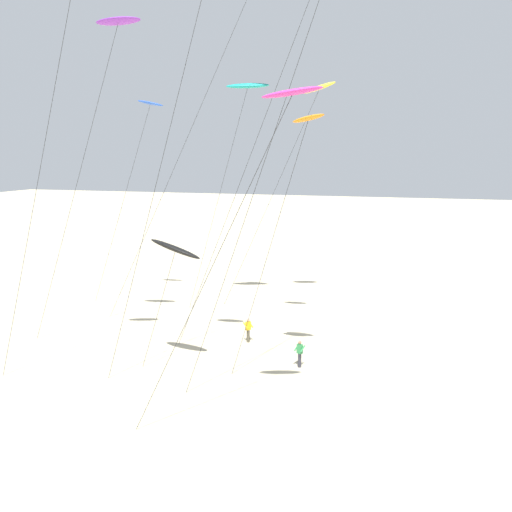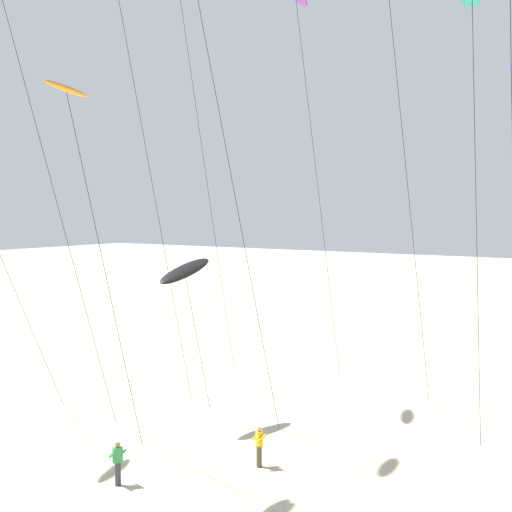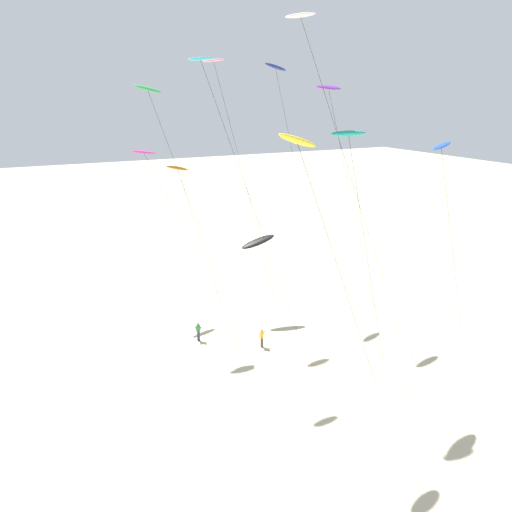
{
  "view_description": "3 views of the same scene",
  "coord_description": "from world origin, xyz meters",
  "views": [
    {
      "loc": [
        -35.41,
        -2.6,
        12.88
      ],
      "look_at": [
        0.25,
        8.11,
        5.91
      ],
      "focal_mm": 39.05,
      "sensor_mm": 36.0,
      "label": 1
    },
    {
      "loc": [
        13.39,
        -12.95,
        10.28
      ],
      "look_at": [
        -1.67,
        9.94,
        8.32
      ],
      "focal_mm": 46.07,
      "sensor_mm": 36.0,
      "label": 2
    },
    {
      "loc": [
        33.22,
        -8.82,
        20.2
      ],
      "look_at": [
        -0.13,
        7.68,
        8.26
      ],
      "focal_mm": 35.33,
      "sensor_mm": 36.0,
      "label": 3
    }
  ],
  "objects": [
    {
      "name": "ground_plane",
      "position": [
        0.0,
        0.0,
        0.0
      ],
      "size": [
        260.0,
        260.0,
        0.0
      ],
      "primitive_type": "plane",
      "color": "beige"
    },
    {
      "name": "kite_yellow",
      "position": [
        9.14,
        5.67,
        17.69
      ],
      "size": [
        1.44,
        9.1,
        18.44
      ],
      "color": "yellow",
      "rests_on": "ground"
    },
    {
      "name": "kite_teal",
      "position": [
        6.8,
        10.77,
        17.79
      ],
      "size": [
        1.77,
        6.73,
        18.19
      ],
      "color": "teal",
      "rests_on": "ground"
    },
    {
      "name": "kite_cyan",
      "position": [
        -1.31,
        4.29,
        21.91
      ],
      "size": [
        1.44,
        9.83,
        22.75
      ],
      "color": "#33BFE0",
      "rests_on": "ground"
    },
    {
      "name": "kite_purple",
      "position": [
        -3.24,
        15.95,
        20.58
      ],
      "size": [
        1.49,
        8.5,
        21.12
      ],
      "color": "purple",
      "rests_on": "ground"
    },
    {
      "name": "kite_pink",
      "position": [
        -8.02,
        7.83,
        22.41
      ],
      "size": [
        1.28,
        7.78,
        23.14
      ],
      "color": "pink",
      "rests_on": "ground"
    },
    {
      "name": "kite_navy",
      "position": [
        -9.53,
        14.38,
        22.35
      ],
      "size": [
        1.33,
        7.43,
        23.11
      ],
      "color": "navy",
      "rests_on": "ground"
    },
    {
      "name": "kite_blue",
      "position": [
        6.6,
        19.06,
        16.43
      ],
      "size": [
        1.18,
        6.77,
        17.11
      ],
      "color": "blue",
      "rests_on": "ground"
    },
    {
      "name": "kite_white",
      "position": [
        3.56,
        9.19,
        24.43
      ],
      "size": [
        1.78,
        13.05,
        25.27
      ],
      "color": "white",
      "rests_on": "ground"
    },
    {
      "name": "kite_orange",
      "position": [
        -5.65,
        3.53,
        14.34
      ],
      "size": [
        0.93,
        5.19,
        14.97
      ],
      "color": "orange",
      "rests_on": "ground"
    },
    {
      "name": "kite_green",
      "position": [
        -8.49,
        2.28,
        20.34
      ],
      "size": [
        1.36,
        8.22,
        21.1
      ],
      "color": "green",
      "rests_on": "ground"
    },
    {
      "name": "kite_magenta",
      "position": [
        -12.96,
        2.72,
        15.02
      ],
      "size": [
        1.4,
        8.47,
        15.57
      ],
      "color": "#D8339E",
      "rests_on": "ground"
    },
    {
      "name": "kite_black",
      "position": [
        -6.39,
        11.0,
        7.35
      ],
      "size": [
        1.26,
        3.89,
        8.11
      ],
      "color": "black",
      "rests_on": "ground"
    },
    {
      "name": "kite_flyer_nearest",
      "position": [
        -3.97,
        4.07,
        0.89
      ],
      "size": [
        0.68,
        0.69,
        1.67
      ],
      "color": "#33333D",
      "rests_on": "ground"
    },
    {
      "name": "kite_flyer_middle",
      "position": [
        -0.53,
        8.43,
        0.89
      ],
      "size": [
        0.72,
        0.72,
        1.67
      ],
      "color": "#4C4738",
      "rests_on": "ground"
    }
  ]
}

